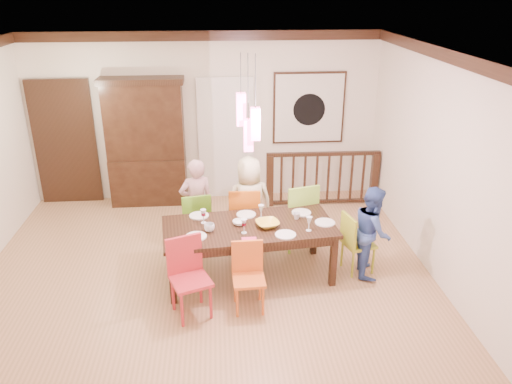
{
  "coord_description": "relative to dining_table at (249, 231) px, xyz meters",
  "views": [
    {
      "loc": [
        0.2,
        -5.98,
        3.64
      ],
      "look_at": [
        0.69,
        0.08,
        1.06
      ],
      "focal_mm": 35.0,
      "sensor_mm": 36.0,
      "label": 1
    }
  ],
  "objects": [
    {
      "name": "white_doorway",
      "position": [
        -0.22,
        2.74,
        0.38
      ],
      "size": [
        0.97,
        0.05,
        2.22
      ],
      "primitive_type": "cube",
      "color": "silver",
      "rests_on": "wall_back"
    },
    {
      "name": "person_far_left",
      "position": [
        -0.7,
        0.9,
        0.01
      ],
      "size": [
        0.56,
        0.43,
        1.35
      ],
      "primitive_type": "imported",
      "rotation": [
        0.0,
        0.0,
        3.39
      ],
      "color": "#D6A3AC",
      "rests_on": "floor"
    },
    {
      "name": "plate_far_mid",
      "position": [
        -0.02,
        0.31,
        0.09
      ],
      "size": [
        0.26,
        0.26,
        0.01
      ],
      "primitive_type": "cylinder",
      "color": "white",
      "rests_on": "dining_table"
    },
    {
      "name": "chair_far_left",
      "position": [
        -0.72,
        0.82,
        -0.15
      ],
      "size": [
        0.47,
        0.47,
        0.9
      ],
      "rotation": [
        0.0,
        0.0,
        3.32
      ],
      "color": "#5DA120",
      "rests_on": "floor"
    },
    {
      "name": "balustrade",
      "position": [
        1.43,
        2.23,
        -0.17
      ],
      "size": [
        1.96,
        0.12,
        0.96
      ],
      "rotation": [
        0.0,
        0.0,
        -0.02
      ],
      "color": "black",
      "rests_on": "floor"
    },
    {
      "name": "serving_bowl",
      "position": [
        0.23,
        -0.04,
        0.12
      ],
      "size": [
        0.35,
        0.35,
        0.07
      ],
      "primitive_type": "imported",
      "rotation": [
        0.0,
        0.0,
        0.25
      ],
      "color": "yellow",
      "rests_on": "dining_table"
    },
    {
      "name": "wall_right",
      "position": [
        2.43,
        0.28,
        0.78
      ],
      "size": [
        0.0,
        5.0,
        5.0
      ],
      "primitive_type": "plane",
      "rotation": [
        1.57,
        0.0,
        -1.57
      ],
      "color": "silver",
      "rests_on": "floor"
    },
    {
      "name": "cup_left",
      "position": [
        -0.5,
        -0.12,
        0.13
      ],
      "size": [
        0.14,
        0.14,
        0.1
      ],
      "primitive_type": "imported",
      "rotation": [
        0.0,
        0.0,
        -0.06
      ],
      "color": "silver",
      "rests_on": "dining_table"
    },
    {
      "name": "china_hutch",
      "position": [
        -1.58,
        2.57,
        0.43
      ],
      "size": [
        1.39,
        0.46,
        2.2
      ],
      "color": "black",
      "rests_on": "floor"
    },
    {
      "name": "painting",
      "position": [
        1.23,
        2.74,
        0.93
      ],
      "size": [
        1.25,
        0.06,
        1.25
      ],
      "color": "black",
      "rests_on": "wall_back"
    },
    {
      "name": "dining_table",
      "position": [
        0.0,
        0.0,
        0.0
      ],
      "size": [
        2.28,
        1.23,
        0.75
      ],
      "rotation": [
        0.0,
        0.0,
        0.11
      ],
      "color": "black",
      "rests_on": "floor"
    },
    {
      "name": "wall_back",
      "position": [
        -0.57,
        2.78,
        0.78
      ],
      "size": [
        6.0,
        0.0,
        6.0
      ],
      "primitive_type": "plane",
      "rotation": [
        1.57,
        0.0,
        0.0
      ],
      "color": "silver",
      "rests_on": "floor"
    },
    {
      "name": "cup_right",
      "position": [
        0.64,
        0.14,
        0.12
      ],
      "size": [
        0.13,
        0.13,
        0.09
      ],
      "primitive_type": "imported",
      "rotation": [
        0.0,
        0.0,
        -0.42
      ],
      "color": "silver",
      "rests_on": "dining_table"
    },
    {
      "name": "chair_near_left",
      "position": [
        -0.73,
        -0.78,
        -0.13
      ],
      "size": [
        0.55,
        0.55,
        0.94
      ],
      "rotation": [
        0.0,
        0.0,
        0.37
      ],
      "color": "#B6272F",
      "rests_on": "floor"
    },
    {
      "name": "ceiling",
      "position": [
        -0.57,
        0.28,
        2.23
      ],
      "size": [
        6.0,
        6.0,
        0.0
      ],
      "primitive_type": "plane",
      "rotation": [
        3.14,
        0.0,
        0.0
      ],
      "color": "white",
      "rests_on": "wall_back"
    },
    {
      "name": "plate_far_left",
      "position": [
        -0.65,
        0.33,
        0.09
      ],
      "size": [
        0.26,
        0.26,
        0.01
      ],
      "primitive_type": "cylinder",
      "color": "white",
      "rests_on": "dining_table"
    },
    {
      "name": "wine_glass_c",
      "position": [
        -0.07,
        -0.2,
        0.18
      ],
      "size": [
        0.08,
        0.08,
        0.19
      ],
      "primitive_type": null,
      "color": "#590C19",
      "rests_on": "dining_table"
    },
    {
      "name": "wine_glass_a",
      "position": [
        -0.58,
        0.12,
        0.18
      ],
      "size": [
        0.08,
        0.08,
        0.19
      ],
      "primitive_type": null,
      "color": "#590C19",
      "rests_on": "dining_table"
    },
    {
      "name": "plate_near_mid",
      "position": [
        0.43,
        -0.3,
        0.09
      ],
      "size": [
        0.26,
        0.26,
        0.01
      ],
      "primitive_type": "cylinder",
      "color": "white",
      "rests_on": "dining_table"
    },
    {
      "name": "plate_near_left",
      "position": [
        -0.67,
        -0.26,
        0.09
      ],
      "size": [
        0.26,
        0.26,
        0.01
      ],
      "primitive_type": "cylinder",
      "color": "white",
      "rests_on": "dining_table"
    },
    {
      "name": "person_end_right",
      "position": [
        1.62,
        -0.03,
        -0.05
      ],
      "size": [
        0.56,
        0.67,
        1.24
      ],
      "primitive_type": "imported",
      "rotation": [
        0.0,
        0.0,
        1.41
      ],
      "color": "#3955A0",
      "rests_on": "floor"
    },
    {
      "name": "plate_end_right",
      "position": [
        0.99,
        -0.01,
        0.09
      ],
      "size": [
        0.26,
        0.26,
        0.01
      ],
      "primitive_type": "cylinder",
      "color": "white",
      "rests_on": "dining_table"
    },
    {
      "name": "chair_end_right",
      "position": [
        1.47,
        0.03,
        -0.19
      ],
      "size": [
        0.46,
        0.46,
        0.84
      ],
      "rotation": [
        0.0,
        0.0,
        1.81
      ],
      "color": "#9FAD25",
      "rests_on": "floor"
    },
    {
      "name": "crown_molding",
      "position": [
        -0.57,
        0.28,
        2.15
      ],
      "size": [
        6.0,
        5.0,
        0.16
      ],
      "primitive_type": null,
      "color": "black",
      "rests_on": "wall_back"
    },
    {
      "name": "floor",
      "position": [
        -0.57,
        0.28,
        -0.67
      ],
      "size": [
        6.0,
        6.0,
        0.0
      ],
      "primitive_type": "plane",
      "color": "#A37B4F",
      "rests_on": "ground"
    },
    {
      "name": "person_far_mid",
      "position": [
        0.06,
        0.82,
        0.02
      ],
      "size": [
        0.74,
        0.55,
        1.39
      ],
      "primitive_type": "imported",
      "rotation": [
        0.0,
        0.0,
        3.31
      ],
      "color": "beige",
      "rests_on": "floor"
    },
    {
      "name": "panel_door",
      "position": [
        -2.97,
        2.73,
        0.38
      ],
      "size": [
        1.04,
        0.07,
        2.24
      ],
      "primitive_type": "cube",
      "color": "black",
      "rests_on": "wall_back"
    },
    {
      "name": "chair_far_right",
      "position": [
        0.75,
        0.77,
        -0.08
      ],
      "size": [
        0.56,
        0.56,
        1.02
      ],
      "rotation": [
        0.0,
        0.0,
        3.4
      ],
      "color": "#8AC43C",
      "rests_on": "floor"
    },
    {
      "name": "pendant_cluster",
      "position": [
        0.0,
        -0.0,
        1.44
      ],
      "size": [
        0.27,
        0.21,
        1.14
      ],
      "color": "#F04889",
      "rests_on": "ceiling"
    },
    {
      "name": "wine_glass_b",
      "position": [
        0.17,
        0.2,
        0.18
      ],
      "size": [
        0.08,
        0.08,
        0.19
      ],
      "primitive_type": null,
      "color": "silver",
      "rests_on": "dining_table"
    },
    {
      "name": "plate_far_right",
      "position": [
        0.73,
        0.31,
        0.09
      ],
      "size": [
        0.26,
        0.26,
        0.01
      ],
      "primitive_type": "cylinder",
      "color": "white",
      "rests_on": "dining_table"
    },
    {
      "name": "small_bowl",
      "position": [
        -0.12,
        0.03,
        0.11
      ],
      "size": [
        0.22,
        0.22,
        0.05
      ],
      "primitive_type": "imported",
      "rotation": [
        0.0,
        0.0,
        0.31
      ],
      "color": "white",
      "rests_on": "dining_table"
    },
    {
      "name": "napkin",
      "position": [
        -0.02,
        -0.41,
        0.09
      ],
      "size": [
        0.18,
        0.14,
        0.01
      ],
      "primitive_type": "cube",
      "color": "#D83359",
      "rests_on": "dining_table"
    },
    {
      "name": "chair_near_mid",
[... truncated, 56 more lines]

